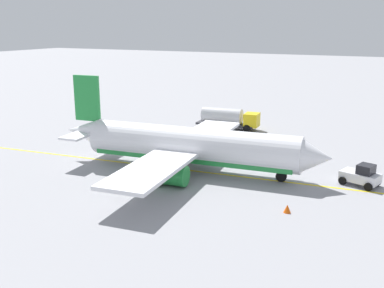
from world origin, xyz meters
The scene contains 7 objects.
ground_plane centered at (0.00, 0.00, 0.00)m, with size 400.00×400.00×0.00m, color #939399.
airplane centered at (-0.47, -0.04, 2.72)m, with size 30.40×28.70×9.80m.
fuel_tanker centered at (-4.05, 20.80, 1.71)m, with size 9.63×3.35×3.15m.
pushback_tug centered at (16.95, 3.20, 1.01)m, with size 4.03×3.21×2.20m.
refueling_worker centered at (-4.76, 16.97, 0.82)m, with size 0.48×0.59×1.71m.
safety_cone_nose centered at (12.18, -6.61, 0.35)m, with size 0.63×0.63×0.70m, color #F2590F.
taxi_line_marking centered at (0.00, 0.00, 0.01)m, with size 64.73×0.30×0.01m, color yellow.
Camera 1 is at (20.64, -42.05, 15.35)m, focal length 42.51 mm.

